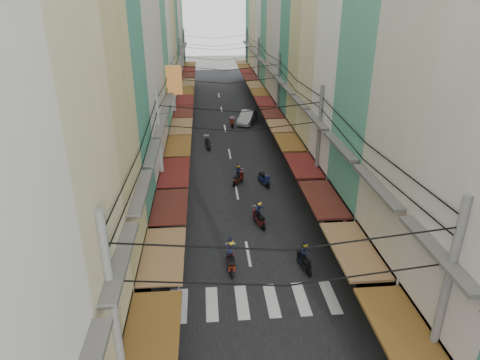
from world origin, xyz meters
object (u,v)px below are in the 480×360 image
white_car (247,123)px  market_umbrella (388,238)px  traffic_sign (344,228)px  bicycle (387,257)px

white_car → market_umbrella: (4.18, -27.98, 2.09)m
white_car → traffic_sign: (2.22, -27.03, 2.19)m
traffic_sign → white_car: bearing=94.7°
white_car → traffic_sign: traffic_sign is taller
white_car → bicycle: (4.94, -26.67, 0.00)m
white_car → market_umbrella: 28.37m
traffic_sign → bicycle: bearing=7.7°
white_car → traffic_sign: 27.21m
market_umbrella → traffic_sign: traffic_sign is taller
white_car → bicycle: size_ratio=2.74×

